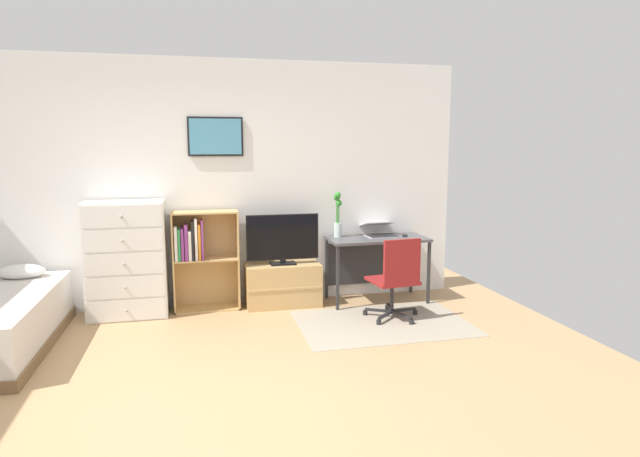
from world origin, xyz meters
name	(u,v)px	position (x,y,z in m)	size (l,w,h in m)	color
ground_plane	(195,403)	(0.00, 0.00, 0.00)	(7.20, 7.20, 0.00)	tan
wall_back_with_posters	(189,184)	(0.00, 2.43, 1.35)	(6.12, 0.09, 2.70)	white
area_rug	(383,323)	(1.86, 1.32, 0.00)	(1.70, 1.20, 0.01)	#9E937F
dresser	(127,260)	(-0.65, 2.15, 0.61)	(0.80, 0.46, 1.21)	white
bookshelf	(200,253)	(0.09, 2.22, 0.63)	(0.70, 0.30, 1.08)	tan
tv_stand	(283,285)	(0.99, 2.17, 0.24)	(0.82, 0.41, 0.47)	tan
television	(283,240)	(0.99, 2.15, 0.75)	(0.80, 0.16, 0.56)	black
desk	(375,249)	(2.06, 2.17, 0.60)	(1.12, 0.55, 0.74)	#4C4C4F
office_chair	(396,277)	(2.02, 1.38, 0.46)	(0.57, 0.58, 0.86)	#232326
laptop	(380,230)	(2.14, 2.21, 0.80)	(0.39, 0.42, 0.16)	#B7B7BC
computer_mouse	(405,235)	(2.40, 2.11, 0.76)	(0.06, 0.10, 0.03)	#262628
bamboo_vase	(338,216)	(1.64, 2.24, 0.98)	(0.09, 0.11, 0.52)	silver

